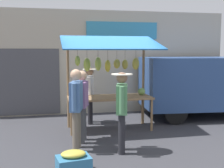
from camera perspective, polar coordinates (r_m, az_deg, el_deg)
The scene contains 9 objects.
ground_plane at distance 7.96m, azimuth -0.46°, elevation -8.73°, with size 40.00×40.00×0.00m, color #38383D.
street_backdrop at distance 9.84m, azimuth -3.25°, elevation 4.23°, with size 9.00×0.30×3.40m.
market_stall at distance 7.76m, azimuth -0.46°, elevation 2.53°, with size 2.50×1.46×2.50m.
vendor_with_sunhat at distance 8.43m, azimuth -4.29°, elevation -1.35°, with size 0.41×0.68×1.60m.
shopper_in_striped_shirt at distance 6.19m, azimuth -6.94°, elevation -3.72°, with size 0.34×0.70×1.71m.
shopper_with_shopping_bag at distance 6.02m, azimuth 1.92°, elevation -4.13°, with size 0.43×0.69×1.66m.
shopper_in_grey_tee at distance 6.73m, azimuth -5.81°, elevation -3.27°, with size 0.35×0.68×1.65m.
parked_van at distance 9.73m, azimuth 18.16°, elevation 0.47°, with size 4.54×2.20×1.88m.
produce_crate_near at distance 5.22m, azimuth -7.48°, elevation -14.98°, with size 0.62×0.49×0.41m.
Camera 1 is at (1.55, 7.52, 2.11)m, focal length 47.10 mm.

